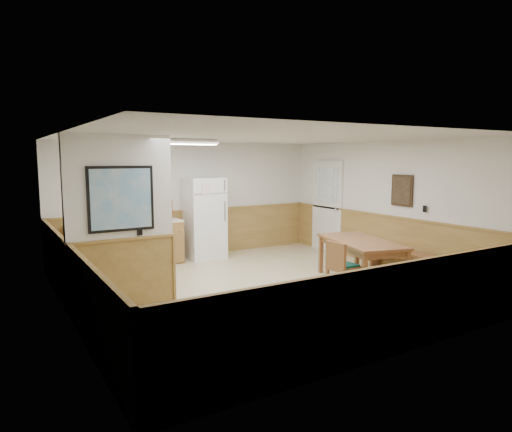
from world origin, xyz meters
TOP-DOWN VIEW (x-y plane):
  - ground at (0.00, 0.00)m, footprint 6.00×6.00m
  - ceiling at (0.00, 0.00)m, footprint 6.00×6.00m
  - back_wall at (0.00, 3.00)m, footprint 6.00×0.02m
  - right_wall at (3.00, 0.00)m, footprint 0.02×6.00m
  - left_wall at (-3.00, 0.00)m, footprint 0.02×6.00m
  - wainscot_back at (0.00, 2.98)m, footprint 6.00×0.04m
  - wainscot_right at (2.98, 0.00)m, footprint 0.04×6.00m
  - wainscot_left at (-2.98, 0.00)m, footprint 0.04×6.00m
  - partition_wall at (-2.25, 0.19)m, footprint 1.50×0.20m
  - kitchen_counter at (-1.21, 2.68)m, footprint 2.20×0.61m
  - exterior_door at (2.96, 1.90)m, footprint 0.07×1.02m
  - kitchen_window at (-2.10, 2.98)m, footprint 0.80×0.04m
  - wall_painting at (2.97, -0.30)m, footprint 0.04×0.50m
  - fluorescent_fixture at (-0.80, 1.30)m, footprint 1.20×0.30m
  - refrigerator at (0.17, 2.63)m, footprint 0.78×0.73m
  - dining_table at (1.67, -0.58)m, footprint 1.31×1.93m
  - dining_bench at (2.80, -0.51)m, footprint 0.47×1.54m
  - dining_chair at (0.90, -0.91)m, footprint 0.59×0.44m
  - fire_extinguisher at (-0.58, 2.71)m, footprint 0.15×0.15m
  - soap_bottle at (-2.12, 2.69)m, footprint 0.07×0.07m

SIDE VIEW (x-z plane):
  - ground at x=0.00m, z-range 0.00..0.00m
  - dining_bench at x=2.80m, z-range 0.12..0.57m
  - kitchen_counter at x=-1.21m, z-range -0.04..0.96m
  - dining_chair at x=0.90m, z-range 0.07..0.92m
  - wainscot_back at x=0.00m, z-range 0.00..1.00m
  - wainscot_right at x=2.98m, z-range 0.00..1.00m
  - wainscot_left at x=-2.98m, z-range 0.00..1.00m
  - dining_table at x=1.67m, z-range 0.28..1.03m
  - refrigerator at x=0.17m, z-range 0.00..1.75m
  - soap_bottle at x=-2.12m, z-range 0.90..1.11m
  - exterior_door at x=2.96m, z-range -0.02..2.13m
  - fire_extinguisher at x=-0.58m, z-range 0.87..1.36m
  - partition_wall at x=-2.25m, z-range -0.02..2.48m
  - back_wall at x=0.00m, z-range 0.00..2.50m
  - right_wall at x=3.00m, z-range 0.00..2.50m
  - left_wall at x=-3.00m, z-range 0.00..2.50m
  - kitchen_window at x=-2.10m, z-range 1.05..2.05m
  - wall_painting at x=2.97m, z-range 1.25..1.85m
  - fluorescent_fixture at x=-0.80m, z-range 2.40..2.49m
  - ceiling at x=0.00m, z-range 2.49..2.51m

